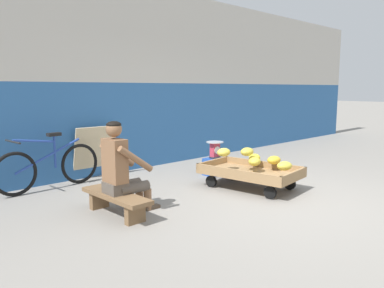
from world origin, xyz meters
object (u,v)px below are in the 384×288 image
at_px(vendor_seated, 121,168).
at_px(weighing_scale, 215,150).
at_px(plastic_crate, 215,166).
at_px(sign_board, 93,152).
at_px(bicycle_near_left, 49,166).
at_px(banana_cart, 250,173).
at_px(low_bench, 116,199).
at_px(shopping_bag, 234,171).

bearing_deg(vendor_seated, weighing_scale, 15.33).
relative_size(plastic_crate, sign_board, 0.41).
bearing_deg(weighing_scale, bicycle_near_left, 156.94).
xyz_separation_m(banana_cart, low_bench, (-2.16, 0.35, -0.04)).
height_order(sign_board, shopping_bag, sign_board).
bearing_deg(bicycle_near_left, vendor_seated, -84.57).
xyz_separation_m(banana_cart, bicycle_near_left, (-2.24, 2.06, 0.11)).
relative_size(banana_cart, plastic_crate, 4.26).
xyz_separation_m(weighing_scale, sign_board, (-1.63, 1.31, -0.01)).
relative_size(low_bench, sign_board, 1.25).
relative_size(plastic_crate, shopping_bag, 1.50).
xyz_separation_m(plastic_crate, shopping_bag, (0.04, -0.41, -0.03)).
relative_size(low_bench, plastic_crate, 3.06).
bearing_deg(vendor_seated, banana_cart, -9.50).
bearing_deg(plastic_crate, bicycle_near_left, 156.96).
height_order(bicycle_near_left, sign_board, sign_board).
xyz_separation_m(bicycle_near_left, sign_board, (0.88, 0.24, 0.09)).
height_order(banana_cart, bicycle_near_left, bicycle_near_left).
xyz_separation_m(plastic_crate, weighing_scale, (0.00, -0.00, 0.30)).
bearing_deg(low_bench, bicycle_near_left, 92.50).
relative_size(weighing_scale, bicycle_near_left, 0.18).
relative_size(sign_board, shopping_bag, 3.68).
height_order(vendor_seated, weighing_scale, vendor_seated).
height_order(low_bench, shopping_bag, low_bench).
distance_m(plastic_crate, bicycle_near_left, 2.74).
distance_m(plastic_crate, weighing_scale, 0.30).
height_order(banana_cart, vendor_seated, vendor_seated).
xyz_separation_m(banana_cart, shopping_bag, (0.32, 0.58, -0.12)).
distance_m(vendor_seated, plastic_crate, 2.47).
distance_m(low_bench, shopping_bag, 2.49).
distance_m(plastic_crate, shopping_bag, 0.42).
height_order(weighing_scale, sign_board, sign_board).
bearing_deg(sign_board, shopping_bag, -45.74).
bearing_deg(banana_cart, bicycle_near_left, 137.33).
bearing_deg(bicycle_near_left, weighing_scale, -23.06).
bearing_deg(bicycle_near_left, plastic_crate, -23.04).
bearing_deg(sign_board, weighing_scale, -38.65).
bearing_deg(plastic_crate, weighing_scale, -90.00).
distance_m(banana_cart, vendor_seated, 2.13).
height_order(vendor_seated, plastic_crate, vendor_seated).
xyz_separation_m(plastic_crate, sign_board, (-1.63, 1.31, 0.29)).
xyz_separation_m(bicycle_near_left, shopping_bag, (2.55, -1.48, -0.23)).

